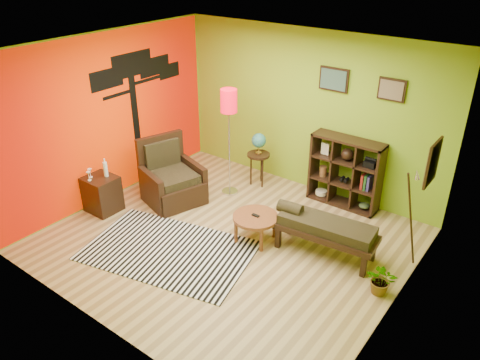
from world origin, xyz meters
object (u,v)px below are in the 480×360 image
Objects in this scene: floor_lamp at (229,111)px; cube_shelf at (346,173)px; bench at (323,227)px; potted_plant at (381,283)px; coffee_table at (256,219)px; side_cabinet at (102,194)px; armchair at (171,182)px; globe_table at (259,146)px.

cube_shelf is at bearing 24.81° from floor_lamp.
cube_shelf reaches higher than bench.
bench is 1.10m from potted_plant.
floor_lamp is (-1.21, 0.93, 1.17)m from coffee_table.
coffee_table is 1.93m from floor_lamp.
side_cabinet is at bearing -127.05° from floor_lamp.
potted_plant is at bearing 9.91° from side_cabinet.
floor_lamp is 1.26× the size of bench.
armchair is at bearing 55.57° from side_cabinet.
potted_plant is at bearing -27.03° from globe_table.
cube_shelf is at bearing 39.55° from side_cabinet.
coffee_table is 2.65m from side_cabinet.
armchair is at bearing 177.52° from potted_plant.
side_cabinet is (-0.65, -0.95, -0.02)m from armchair.
bench is at bearing 17.73° from side_cabinet.
cube_shelf is (1.80, 0.83, -0.93)m from floor_lamp.
potted_plant is at bearing -52.18° from cube_shelf.
globe_table reaches higher than bench.
globe_table reaches higher than potted_plant.
coffee_table is 1.59× the size of potted_plant.
globe_table is at bearing 56.11° from side_cabinet.
potted_plant is (1.02, -0.33, -0.26)m from bench.
coffee_table is at bearing -56.51° from globe_table.
globe_table reaches higher than coffee_table.
globe_table is (1.54, 2.30, 0.45)m from side_cabinet.
cube_shelf is (0.59, 1.77, 0.24)m from coffee_table.
armchair reaches higher than bench.
coffee_table reaches higher than potted_plant.
floor_lamp is at bearing 50.01° from armchair.
coffee_table is 0.60× the size of armchair.
armchair is 2.96m from cube_shelf.
cube_shelf reaches higher than coffee_table.
bench reaches higher than potted_plant.
side_cabinet is at bearing -124.43° from armchair.
floor_lamp is at bearing 163.36° from potted_plant.
globe_table is 1.60m from cube_shelf.
globe_table is at bearing 56.51° from armchair.
floor_lamp is 1.58× the size of cube_shelf.
coffee_table is 1.88m from armchair.
potted_plant is (4.50, 0.79, -0.14)m from side_cabinet.
cube_shelf is (1.57, 0.28, -0.16)m from globe_table.
floor_lamp reaches higher than bench.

